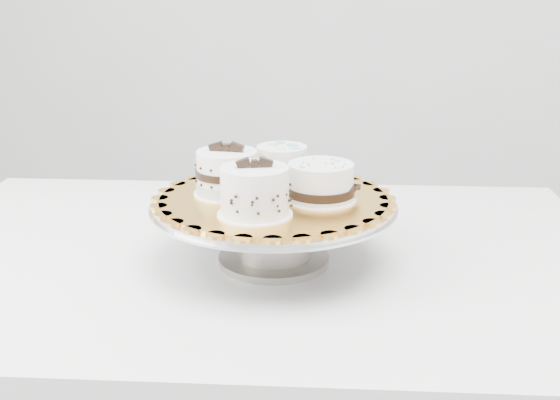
% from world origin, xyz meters
% --- Properties ---
extents(table, '(1.39, 1.04, 0.75)m').
position_xyz_m(table, '(0.04, 0.16, 0.68)').
color(table, white).
rests_on(table, floor).
extents(cake_stand, '(0.41, 0.41, 0.11)m').
position_xyz_m(cake_stand, '(0.08, 0.12, 0.83)').
color(cake_stand, gray).
rests_on(cake_stand, table).
extents(cake_board, '(0.41, 0.41, 0.01)m').
position_xyz_m(cake_board, '(0.08, 0.12, 0.86)').
color(cake_board, orange).
rests_on(cake_board, cake_stand).
extents(cake_swirl, '(0.13, 0.13, 0.09)m').
position_xyz_m(cake_swirl, '(0.07, 0.03, 0.90)').
color(cake_swirl, white).
rests_on(cake_swirl, cake_board).
extents(cake_banded, '(0.11, 0.11, 0.09)m').
position_xyz_m(cake_banded, '(0.00, 0.12, 0.90)').
color(cake_banded, white).
rests_on(cake_banded, cake_board).
extents(cake_dots, '(0.11, 0.11, 0.07)m').
position_xyz_m(cake_dots, '(0.07, 0.21, 0.90)').
color(cake_dots, white).
rests_on(cake_dots, cake_board).
extents(cake_ribbon, '(0.13, 0.13, 0.06)m').
position_xyz_m(cake_ribbon, '(0.16, 0.12, 0.89)').
color(cake_ribbon, white).
rests_on(cake_ribbon, cake_board).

